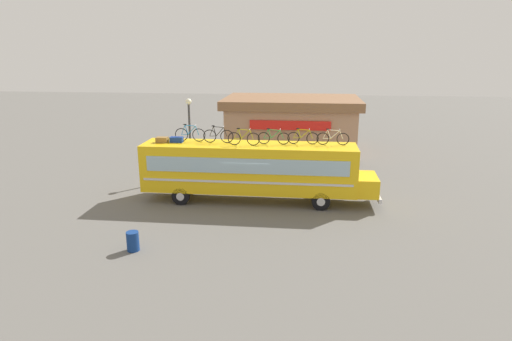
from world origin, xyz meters
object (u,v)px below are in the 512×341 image
at_px(rooftop_bicycle_6, 333,138).
at_px(rooftop_bicycle_1, 190,134).
at_px(rooftop_bicycle_5, 303,137).
at_px(street_lamp, 190,126).
at_px(rooftop_bicycle_3, 244,138).
at_px(rooftop_bicycle_4, 274,138).
at_px(luggage_bag_2, 177,140).
at_px(rooftop_bicycle_2, 218,136).
at_px(bus, 253,168).
at_px(trash_bin, 133,241).
at_px(luggage_bag_1, 162,140).

bearing_deg(rooftop_bicycle_6, rooftop_bicycle_1, 179.51).
height_order(rooftop_bicycle_5, street_lamp, street_lamp).
height_order(rooftop_bicycle_3, rooftop_bicycle_4, rooftop_bicycle_3).
height_order(rooftop_bicycle_1, rooftop_bicycle_6, rooftop_bicycle_1).
xyz_separation_m(luggage_bag_2, rooftop_bicycle_3, (3.81, -0.37, 0.24)).
height_order(rooftop_bicycle_2, rooftop_bicycle_4, rooftop_bicycle_2).
xyz_separation_m(rooftop_bicycle_3, rooftop_bicycle_5, (3.15, 0.66, -0.02)).
bearing_deg(rooftop_bicycle_1, bus, -6.60).
bearing_deg(rooftop_bicycle_4, rooftop_bicycle_6, 3.44).
distance_m(rooftop_bicycle_3, street_lamp, 6.18).
xyz_separation_m(rooftop_bicycle_4, rooftop_bicycle_5, (1.58, 0.24, -0.00)).
xyz_separation_m(bus, luggage_bag_2, (-4.26, 0.10, 1.48)).
height_order(rooftop_bicycle_3, trash_bin, rooftop_bicycle_3).
bearing_deg(luggage_bag_1, street_lamp, 84.64).
bearing_deg(luggage_bag_2, rooftop_bicycle_2, 2.84).
bearing_deg(rooftop_bicycle_3, rooftop_bicycle_2, 161.87).
distance_m(rooftop_bicycle_4, street_lamp, 7.08).
height_order(luggage_bag_1, rooftop_bicycle_4, rooftop_bicycle_4).
bearing_deg(luggage_bag_1, rooftop_bicycle_4, 1.99).
height_order(bus, rooftop_bicycle_2, rooftop_bicycle_2).
distance_m(luggage_bag_1, rooftop_bicycle_6, 9.34).
xyz_separation_m(bus, rooftop_bicycle_1, (-3.57, 0.41, 1.73)).
distance_m(luggage_bag_1, rooftop_bicycle_5, 7.75).
distance_m(rooftop_bicycle_5, street_lamp, 8.30).
height_order(bus, rooftop_bicycle_5, rooftop_bicycle_5).
bearing_deg(luggage_bag_2, trash_bin, -90.03).
height_order(luggage_bag_2, rooftop_bicycle_1, rooftop_bicycle_1).
bearing_deg(rooftop_bicycle_5, rooftop_bicycle_3, -168.21).
xyz_separation_m(rooftop_bicycle_1, rooftop_bicycle_4, (4.68, -0.26, -0.04)).
height_order(luggage_bag_2, rooftop_bicycle_5, rooftop_bicycle_5).
distance_m(luggage_bag_2, rooftop_bicycle_4, 5.39).
height_order(luggage_bag_1, street_lamp, street_lamp).
relative_size(luggage_bag_1, rooftop_bicycle_3, 0.37).
distance_m(bus, rooftop_bicycle_2, 2.60).
height_order(rooftop_bicycle_1, rooftop_bicycle_3, rooftop_bicycle_1).
distance_m(luggage_bag_2, rooftop_bicycle_1, 0.81).
bearing_deg(trash_bin, rooftop_bicycle_5, 45.93).
height_order(rooftop_bicycle_3, street_lamp, street_lamp).
relative_size(luggage_bag_1, rooftop_bicycle_6, 0.37).
xyz_separation_m(rooftop_bicycle_5, trash_bin, (-6.96, -7.19, -3.17)).
height_order(bus, trash_bin, bus).
relative_size(bus, rooftop_bicycle_3, 7.44).
relative_size(bus, luggage_bag_1, 20.36).
relative_size(luggage_bag_2, rooftop_bicycle_3, 0.41).
bearing_deg(luggage_bag_2, rooftop_bicycle_6, 1.63).
height_order(bus, rooftop_bicycle_1, rooftop_bicycle_1).
relative_size(rooftop_bicycle_5, rooftop_bicycle_6, 0.97).
relative_size(luggage_bag_2, trash_bin, 0.85).
relative_size(bus, rooftop_bicycle_6, 7.44).
height_order(rooftop_bicycle_3, rooftop_bicycle_5, rooftop_bicycle_3).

